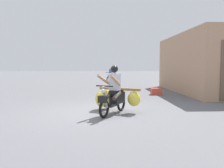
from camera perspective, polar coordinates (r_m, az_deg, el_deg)
The scene contains 5 objects.
ground_plane at distance 7.73m, azimuth -3.62°, elevation -7.06°, with size 120.00×120.00×0.00m, color slate.
motorbike_main_loaded at distance 7.72m, azimuth -0.12°, elevation -3.18°, with size 1.67×1.96×1.58m.
motorbike_distant_ahead_left at distance 22.46m, azimuth -0.34°, elevation 2.07°, with size 0.86×1.48×1.40m.
shopfront_building at distance 14.58m, azimuth 22.12°, elevation 4.79°, with size 3.37×7.76×3.39m.
produce_crate at distance 12.47m, azimuth 11.08°, elevation -1.84°, with size 0.56×0.40×0.36m, color #CC4C38.
Camera 1 is at (0.18, -7.57, 1.56)m, focal length 36.30 mm.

